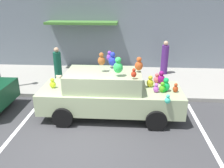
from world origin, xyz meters
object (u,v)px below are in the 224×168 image
Objects in this scene: plush_covered_car at (110,93)px; pedestrian_by_lamp at (58,67)px; teddy_bear_on_sidewalk at (59,83)px; pedestrian_walking_past at (165,59)px.

pedestrian_by_lamp is at bearing 135.45° from plush_covered_car.
teddy_bear_on_sidewalk is 0.39× the size of pedestrian_by_lamp.
plush_covered_car reaches higher than pedestrian_by_lamp.
plush_covered_car is at bearing -44.55° from pedestrian_by_lamp.
teddy_bear_on_sidewalk is 5.24m from pedestrian_walking_past.
plush_covered_car reaches higher than pedestrian_walking_past.
plush_covered_car is 2.79× the size of pedestrian_walking_past.
teddy_bear_on_sidewalk is 0.83m from pedestrian_by_lamp.
plush_covered_car is 7.14× the size of teddy_bear_on_sidewalk.
pedestrian_walking_past reaches higher than pedestrian_by_lamp.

